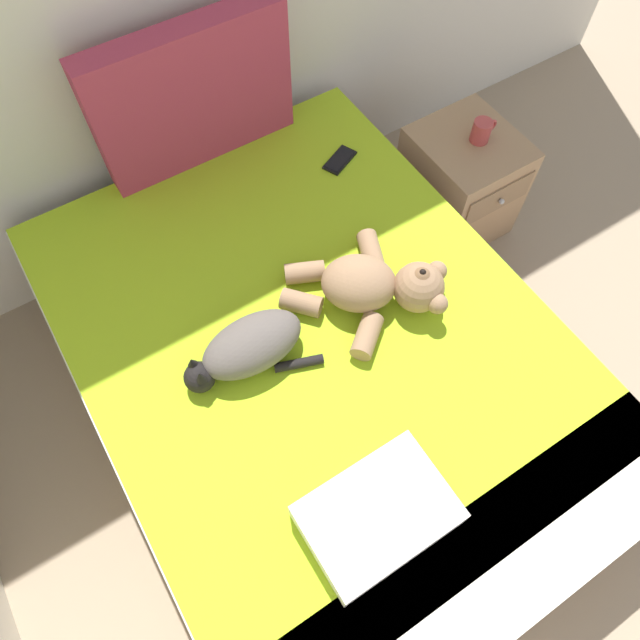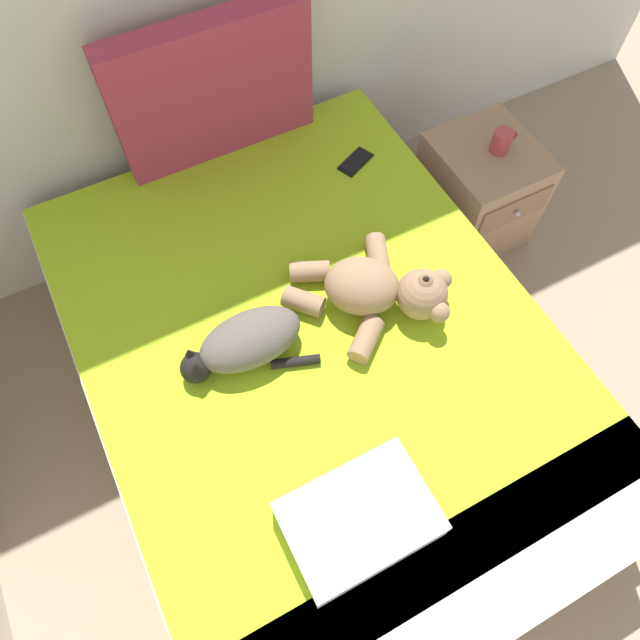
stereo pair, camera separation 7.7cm
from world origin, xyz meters
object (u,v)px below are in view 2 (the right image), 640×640
object	(u,v)px
bed	(315,371)
nightstand	(478,192)
teddy_bear	(379,290)
mug	(502,141)
cat	(245,342)
throw_pillow	(359,519)
cell_phone	(356,162)
patterned_cushion	(213,89)

from	to	relation	value
bed	nightstand	size ratio (longest dim) A/B	4.10
teddy_bear	mug	bearing A→B (deg)	26.84
mug	cat	bearing A→B (deg)	-163.18
throw_pillow	nightstand	size ratio (longest dim) A/B	0.80
cat	cell_phone	bearing A→B (deg)	38.19
nightstand	cell_phone	bearing A→B (deg)	163.42
teddy_bear	throw_pillow	size ratio (longest dim) A/B	1.35
patterned_cushion	teddy_bear	xyz separation A→B (m)	(0.17, -0.94, -0.19)
cat	throw_pillow	bearing A→B (deg)	-84.91
patterned_cushion	cat	bearing A→B (deg)	-108.25
patterned_cushion	throw_pillow	size ratio (longest dim) A/B	1.90
patterned_cushion	teddy_bear	world-z (taller)	patterned_cushion
bed	patterned_cushion	bearing A→B (deg)	85.47
cat	nightstand	world-z (taller)	cat
teddy_bear	cell_phone	bearing A→B (deg)	67.13
patterned_cushion	nightstand	xyz separation A→B (m)	(0.99, -0.50, -0.57)
cell_phone	throw_pillow	world-z (taller)	throw_pillow
patterned_cushion	bed	bearing A→B (deg)	-94.53
bed	nightstand	xyz separation A→B (m)	(1.06, 0.45, -0.02)
throw_pillow	nightstand	bearing A→B (deg)	40.25
bed	mug	xyz separation A→B (m)	(1.09, 0.45, 0.28)
bed	cat	xyz separation A→B (m)	(-0.22, 0.05, 0.35)
cell_phone	nightstand	distance (m)	0.66
bed	throw_pillow	distance (m)	0.69
bed	cat	size ratio (longest dim) A/B	4.86
cat	teddy_bear	bearing A→B (deg)	-3.46
cell_phone	cat	bearing A→B (deg)	-141.81
throw_pillow	nightstand	distance (m)	1.65
throw_pillow	nightstand	world-z (taller)	throw_pillow
nightstand	mug	world-z (taller)	mug
patterned_cushion	cell_phone	bearing A→B (deg)	-38.20
nightstand	throw_pillow	bearing A→B (deg)	-139.75
bed	patterned_cushion	world-z (taller)	patterned_cushion
cat	throw_pillow	xyz separation A→B (m)	(0.06, -0.63, -0.02)
teddy_bear	cell_phone	size ratio (longest dim) A/B	3.28
bed	patterned_cushion	distance (m)	1.10
cat	mug	size ratio (longest dim) A/B	3.52
cat	patterned_cushion	bearing A→B (deg)	71.75
bed	throw_pillow	bearing A→B (deg)	-105.89
teddy_bear	mug	world-z (taller)	teddy_bear
bed	cell_phone	distance (m)	0.85
teddy_bear	throw_pillow	xyz separation A→B (m)	(-0.42, -0.61, -0.02)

